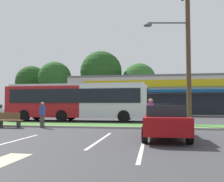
{
  "coord_description": "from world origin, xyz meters",
  "views": [
    {
      "loc": [
        4.59,
        -2.18,
        1.45
      ],
      "look_at": [
        1.27,
        18.1,
        2.57
      ],
      "focal_mm": 39.84,
      "sensor_mm": 36.0,
      "label": 1
    }
  ],
  "objects_px": {
    "bus_stop_bench": "(9,120)",
    "car_1": "(165,121)",
    "city_bus": "(77,101)",
    "pedestrian_mid": "(42,115)",
    "car_4": "(161,110)",
    "pedestrian_by_pole": "(151,115)",
    "utility_pole": "(186,49)"
  },
  "relations": [
    {
      "from": "utility_pole",
      "to": "pedestrian_by_pole",
      "type": "relative_size",
      "value": 5.25
    },
    {
      "from": "pedestrian_mid",
      "to": "pedestrian_by_pole",
      "type": "bearing_deg",
      "value": -41.24
    },
    {
      "from": "car_4",
      "to": "pedestrian_by_pole",
      "type": "height_order",
      "value": "pedestrian_by_pole"
    },
    {
      "from": "car_1",
      "to": "pedestrian_by_pole",
      "type": "xyz_separation_m",
      "value": [
        -0.62,
        3.14,
        0.16
      ]
    },
    {
      "from": "city_bus",
      "to": "pedestrian_mid",
      "type": "relative_size",
      "value": 7.75
    },
    {
      "from": "car_1",
      "to": "pedestrian_by_pole",
      "type": "relative_size",
      "value": 2.42
    },
    {
      "from": "utility_pole",
      "to": "car_1",
      "type": "bearing_deg",
      "value": -106.38
    },
    {
      "from": "utility_pole",
      "to": "city_bus",
      "type": "bearing_deg",
      "value": 151.06
    },
    {
      "from": "car_4",
      "to": "pedestrian_mid",
      "type": "xyz_separation_m",
      "value": [
        -7.69,
        -13.37,
        -0.01
      ]
    },
    {
      "from": "car_1",
      "to": "pedestrian_by_pole",
      "type": "bearing_deg",
      "value": 11.19
    },
    {
      "from": "utility_pole",
      "to": "pedestrian_mid",
      "type": "xyz_separation_m",
      "value": [
        -8.95,
        -1.77,
        -4.22
      ]
    },
    {
      "from": "car_4",
      "to": "car_1",
      "type": "bearing_deg",
      "value": 88.75
    },
    {
      "from": "bus_stop_bench",
      "to": "utility_pole",
      "type": "bearing_deg",
      "value": -169.72
    },
    {
      "from": "bus_stop_bench",
      "to": "pedestrian_by_pole",
      "type": "height_order",
      "value": "pedestrian_by_pole"
    },
    {
      "from": "city_bus",
      "to": "utility_pole",
      "type": "bearing_deg",
      "value": -28.56
    },
    {
      "from": "city_bus",
      "to": "car_4",
      "type": "height_order",
      "value": "city_bus"
    },
    {
      "from": "car_4",
      "to": "pedestrian_mid",
      "type": "distance_m",
      "value": 15.42
    },
    {
      "from": "city_bus",
      "to": "pedestrian_by_pole",
      "type": "bearing_deg",
      "value": -47.69
    },
    {
      "from": "car_1",
      "to": "car_4",
      "type": "bearing_deg",
      "value": -1.25
    },
    {
      "from": "car_4",
      "to": "pedestrian_by_pole",
      "type": "xyz_separation_m",
      "value": [
        -1.0,
        -14.02,
        0.08
      ]
    },
    {
      "from": "car_4",
      "to": "pedestrian_by_pole",
      "type": "relative_size",
      "value": 2.63
    },
    {
      "from": "utility_pole",
      "to": "city_bus",
      "type": "relative_size",
      "value": 0.75
    },
    {
      "from": "city_bus",
      "to": "pedestrian_by_pole",
      "type": "distance_m",
      "value": 9.84
    },
    {
      "from": "pedestrian_by_pole",
      "to": "pedestrian_mid",
      "type": "relative_size",
      "value": 1.11
    },
    {
      "from": "utility_pole",
      "to": "pedestrian_mid",
      "type": "distance_m",
      "value": 10.06
    },
    {
      "from": "city_bus",
      "to": "pedestrian_by_pole",
      "type": "xyz_separation_m",
      "value": [
        6.55,
        -7.29,
        -0.87
      ]
    },
    {
      "from": "city_bus",
      "to": "car_4",
      "type": "relative_size",
      "value": 2.66
    },
    {
      "from": "city_bus",
      "to": "pedestrian_mid",
      "type": "distance_m",
      "value": 6.71
    },
    {
      "from": "bus_stop_bench",
      "to": "car_1",
      "type": "distance_m",
      "value": 10.08
    },
    {
      "from": "bus_stop_bench",
      "to": "pedestrian_mid",
      "type": "bearing_deg",
      "value": -173.71
    },
    {
      "from": "utility_pole",
      "to": "city_bus",
      "type": "xyz_separation_m",
      "value": [
        -8.81,
        4.87,
        -3.26
      ]
    },
    {
      "from": "pedestrian_by_pole",
      "to": "bus_stop_bench",
      "type": "bearing_deg",
      "value": -142.04
    }
  ]
}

